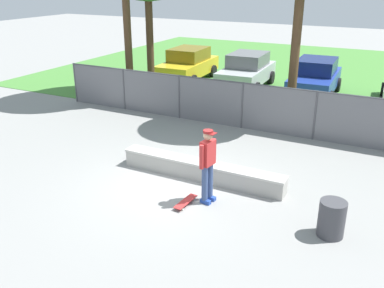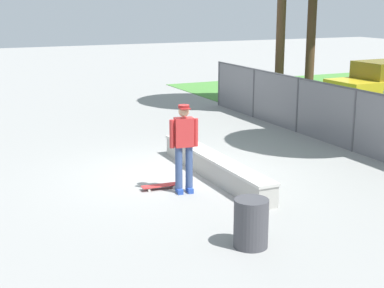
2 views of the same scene
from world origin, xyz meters
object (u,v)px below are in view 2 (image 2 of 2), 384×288
at_px(car_yellow, 382,83).
at_px(trash_bin, 251,223).
at_px(skateboard, 160,186).
at_px(skateboarder, 184,144).
at_px(concrete_ledge, 214,166).

relative_size(car_yellow, trash_bin, 5.32).
xyz_separation_m(skateboard, trash_bin, (3.32, 0.24, 0.33)).
xyz_separation_m(car_yellow, trash_bin, (9.24, -11.29, -0.44)).
bearing_deg(car_yellow, skateboarder, -60.48).
distance_m(skateboard, car_yellow, 12.98).
xyz_separation_m(concrete_ledge, trash_bin, (3.59, -1.18, 0.15)).
height_order(concrete_ledge, trash_bin, trash_bin).
bearing_deg(concrete_ledge, skateboarder, -57.47).
bearing_deg(skateboarder, skateboard, -136.65).
relative_size(skateboarder, trash_bin, 2.30).
bearing_deg(car_yellow, skateboard, -62.81).
bearing_deg(skateboarder, trash_bin, -2.63).
height_order(concrete_ledge, car_yellow, car_yellow).
distance_m(concrete_ledge, trash_bin, 3.78).
height_order(car_yellow, trash_bin, car_yellow).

